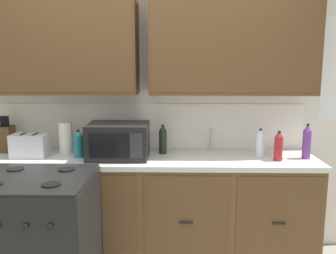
{
  "coord_description": "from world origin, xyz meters",
  "views": [
    {
      "loc": [
        0.26,
        -2.58,
        1.67
      ],
      "look_at": [
        0.2,
        0.27,
        1.17
      ],
      "focal_mm": 38.63,
      "sensor_mm": 36.0,
      "label": 1
    }
  ],
  "objects": [
    {
      "name": "bottle_red",
      "position": [
        1.07,
        0.19,
        1.03
      ],
      "size": [
        0.07,
        0.07,
        0.24
      ],
      "color": "maroon",
      "rests_on": "counter_run"
    },
    {
      "name": "sink_faucet",
      "position": [
        0.57,
        0.51,
        1.02
      ],
      "size": [
        0.02,
        0.02,
        0.2
      ],
      "primitive_type": "cylinder",
      "color": "#B2B5BA",
      "rests_on": "counter_run"
    },
    {
      "name": "wall_unit",
      "position": [
        0.0,
        0.5,
        1.63
      ],
      "size": [
        3.99,
        0.4,
        2.39
      ],
      "color": "white",
      "rests_on": "ground_plane"
    },
    {
      "name": "bottle_violet",
      "position": [
        1.31,
        0.25,
        1.06
      ],
      "size": [
        0.07,
        0.07,
        0.28
      ],
      "color": "#663384",
      "rests_on": "counter_run"
    },
    {
      "name": "counter_run",
      "position": [
        0.0,
        0.3,
        0.47
      ],
      "size": [
        2.82,
        0.64,
        0.92
      ],
      "color": "black",
      "rests_on": "ground_plane"
    },
    {
      "name": "knife_block",
      "position": [
        -1.2,
        0.45,
        1.03
      ],
      "size": [
        0.11,
        0.14,
        0.31
      ],
      "color": "#52361E",
      "rests_on": "counter_run"
    },
    {
      "name": "stove_range",
      "position": [
        -0.67,
        -0.33,
        0.47
      ],
      "size": [
        0.76,
        0.68,
        0.95
      ],
      "color": "black",
      "rests_on": "ground_plane"
    },
    {
      "name": "bottle_dark",
      "position": [
        0.16,
        0.4,
        1.04
      ],
      "size": [
        0.06,
        0.06,
        0.25
      ],
      "color": "black",
      "rests_on": "counter_run"
    },
    {
      "name": "bottle_clear",
      "position": [
        0.95,
        0.29,
        1.03
      ],
      "size": [
        0.06,
        0.06,
        0.24
      ],
      "color": "silver",
      "rests_on": "counter_run"
    },
    {
      "name": "paper_towel_roll",
      "position": [
        -0.67,
        0.41,
        1.05
      ],
      "size": [
        0.12,
        0.12,
        0.26
      ],
      "primitive_type": "cylinder",
      "color": "white",
      "rests_on": "counter_run"
    },
    {
      "name": "toaster",
      "position": [
        -0.92,
        0.27,
        1.01
      ],
      "size": [
        0.28,
        0.18,
        0.19
      ],
      "color": "#B7B7BC",
      "rests_on": "counter_run"
    },
    {
      "name": "bottle_teal",
      "position": [
        -0.52,
        0.26,
        1.03
      ],
      "size": [
        0.08,
        0.08,
        0.23
      ],
      "color": "#1E707A",
      "rests_on": "counter_run"
    },
    {
      "name": "microwave",
      "position": [
        -0.2,
        0.26,
        1.06
      ],
      "size": [
        0.48,
        0.37,
        0.28
      ],
      "color": "black",
      "rests_on": "counter_run"
    }
  ]
}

